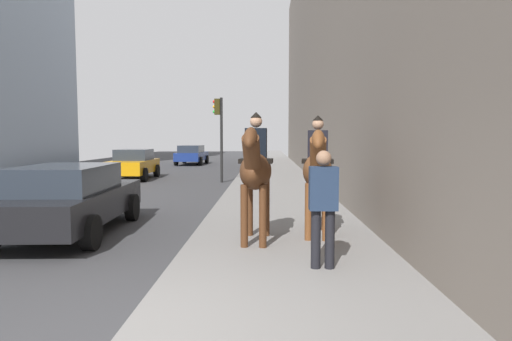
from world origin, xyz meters
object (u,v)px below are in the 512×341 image
pedestrian_greeting (323,201)px  traffic_light_near_curb (219,126)px  car_mid_lane (133,164)px  car_far_lane (192,154)px  mounted_horse_near (255,169)px  mounted_horse_far (317,169)px  car_near_lane (70,198)px

pedestrian_greeting → traffic_light_near_curb: 13.44m
pedestrian_greeting → car_mid_lane: bearing=26.9°
car_mid_lane → car_far_lane: 11.44m
mounted_horse_near → mounted_horse_far: size_ratio=1.01×
mounted_horse_near → pedestrian_greeting: (-1.54, -1.01, -0.34)m
car_mid_lane → traffic_light_near_curb: traffic_light_near_curb is taller
traffic_light_near_curb → car_mid_lane: bearing=71.1°
car_near_lane → mounted_horse_far: bearing=-99.0°
mounted_horse_far → car_near_lane: 5.11m
mounted_horse_near → traffic_light_near_curb: 11.71m
mounted_horse_near → car_near_lane: (1.09, 3.87, -0.68)m
mounted_horse_far → traffic_light_near_curb: traffic_light_near_curb is taller
car_near_lane → car_far_lane: 23.37m
car_far_lane → traffic_light_near_curb: (-12.90, -3.48, 1.77)m
mounted_horse_far → car_far_lane: mounted_horse_far is taller
mounted_horse_far → pedestrian_greeting: size_ratio=1.36×
car_mid_lane → mounted_horse_far: bearing=29.2°
mounted_horse_far → traffic_light_near_curb: size_ratio=0.61×
mounted_horse_near → mounted_horse_far: 1.28m
traffic_light_near_curb → pedestrian_greeting: bearing=-167.5°
mounted_horse_near → car_mid_lane: 14.43m
car_near_lane → car_mid_lane: bearing=8.5°
pedestrian_greeting → car_far_lane: (25.95, 6.37, -0.34)m
car_near_lane → car_far_lane: (23.32, 1.49, 0.00)m
mounted_horse_near → mounted_horse_far: mounted_horse_near is taller
mounted_horse_near → pedestrian_greeting: bearing=36.8°
mounted_horse_near → car_far_lane: 25.00m
car_mid_lane → car_far_lane: bearing=174.1°
mounted_horse_far → pedestrian_greeting: 2.10m
mounted_horse_far → car_near_lane: (0.56, 5.04, -0.65)m
pedestrian_greeting → car_mid_lane: pedestrian_greeting is taller
car_near_lane → car_mid_lane: same height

